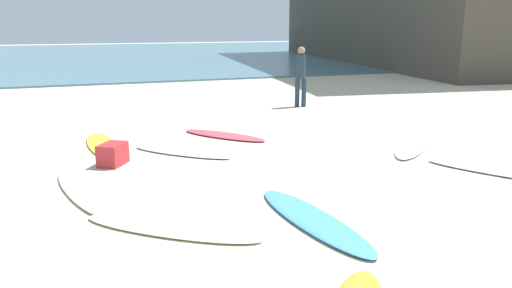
# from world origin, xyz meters

# --- Properties ---
(ground_plane) EXTENTS (120.00, 120.00, 0.00)m
(ground_plane) POSITION_xyz_m (0.00, 0.00, 0.00)
(ground_plane) COLOR beige
(ocean_water) EXTENTS (120.00, 40.00, 0.08)m
(ocean_water) POSITION_xyz_m (0.00, 35.55, 0.04)
(ocean_water) COLOR slate
(ocean_water) RESTS_ON ground_plane
(surfboard_0) EXTENTS (1.85, 1.88, 0.06)m
(surfboard_0) POSITION_xyz_m (-2.22, 3.61, 0.03)
(surfboard_0) COLOR silver
(surfboard_0) RESTS_ON ground_plane
(surfboard_2) EXTENTS (2.05, 1.96, 0.08)m
(surfboard_2) POSITION_xyz_m (2.27, 2.39, 0.04)
(surfboard_2) COLOR white
(surfboard_2) RESTS_ON ground_plane
(surfboard_3) EXTENTS (2.17, 1.91, 0.06)m
(surfboard_3) POSITION_xyz_m (-3.14, 0.02, 0.03)
(surfboard_3) COLOR #F2EECB
(surfboard_3) RESTS_ON ground_plane
(surfboard_4) EXTENTS (0.80, 2.52, 0.07)m
(surfboard_4) POSITION_xyz_m (-1.39, -0.36, 0.04)
(surfboard_4) COLOR #4792D6
(surfboard_4) RESTS_ON ground_plane
(surfboard_6) EXTENTS (1.73, 2.02, 0.07)m
(surfboard_6) POSITION_xyz_m (-1.01, 4.72, 0.04)
(surfboard_6) COLOR #DE4454
(surfboard_6) RESTS_ON ground_plane
(surfboard_7) EXTENTS (1.01, 2.57, 0.07)m
(surfboard_7) POSITION_xyz_m (-4.09, 1.85, 0.03)
(surfboard_7) COLOR white
(surfboard_7) RESTS_ON ground_plane
(surfboard_8) EXTENTS (1.75, 2.42, 0.07)m
(surfboard_8) POSITION_xyz_m (2.55, 0.37, 0.03)
(surfboard_8) COLOR silver
(surfboard_8) RESTS_ON ground_plane
(surfboard_9) EXTENTS (0.70, 2.41, 0.07)m
(surfboard_9) POSITION_xyz_m (-3.62, 4.80, 0.03)
(surfboard_9) COLOR yellow
(surfboard_9) RESTS_ON ground_plane
(beachgoer_near) EXTENTS (0.38, 0.38, 1.79)m
(beachgoer_near) POSITION_xyz_m (2.37, 7.85, 1.00)
(beachgoer_near) COLOR #1E3342
(beachgoer_near) RESTS_ON ground_plane
(beach_cooler) EXTENTS (0.61, 0.66, 0.39)m
(beach_cooler) POSITION_xyz_m (-3.53, 3.26, 0.19)
(beach_cooler) COLOR #B2282D
(beach_cooler) RESTS_ON ground_plane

